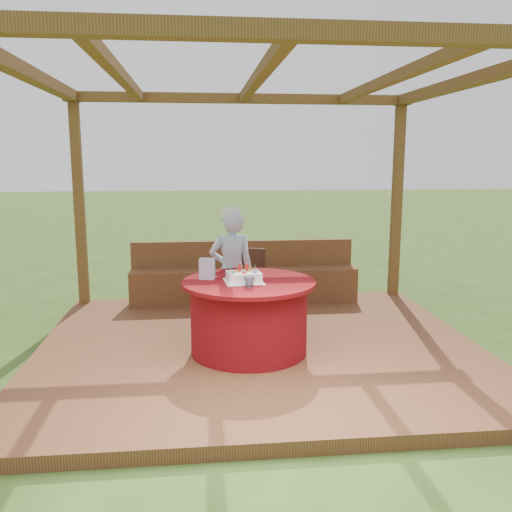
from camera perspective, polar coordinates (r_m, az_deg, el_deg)
The scene contains 10 objects.
ground at distance 5.74m, azimuth 0.27°, elevation -10.32°, with size 60.00×60.00×0.00m, color #33521B.
deck at distance 5.72m, azimuth 0.27°, elevation -9.76°, with size 4.50×4.00×0.12m, color brown.
pergola at distance 5.39m, azimuth 0.29°, elevation 14.41°, with size 4.50×4.00×2.72m.
bench at distance 7.27m, azimuth -1.24°, elevation -2.74°, with size 3.00×0.42×0.80m.
table at distance 5.36m, azimuth -0.76°, elevation -6.33°, with size 1.30×1.30×0.72m.
chair at distance 6.32m, azimuth -1.10°, elevation -2.79°, with size 0.53×0.53×0.86m.
elderly_woman at distance 5.97m, azimuth -2.59°, elevation -1.35°, with size 0.52×0.36×1.39m.
birthday_cake at distance 5.21m, azimuth -1.30°, elevation -2.19°, with size 0.39×0.39×0.17m.
gift_bag at distance 5.35m, azimuth -5.17°, elevation -1.34°, with size 0.14×0.09×0.21m, color #DD8FC1.
drinking_glass at distance 4.99m, azimuth -0.73°, elevation -2.77°, with size 0.10×0.10×0.10m, color silver.
Camera 1 is at (-0.60, -5.34, 2.01)m, focal length 38.00 mm.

